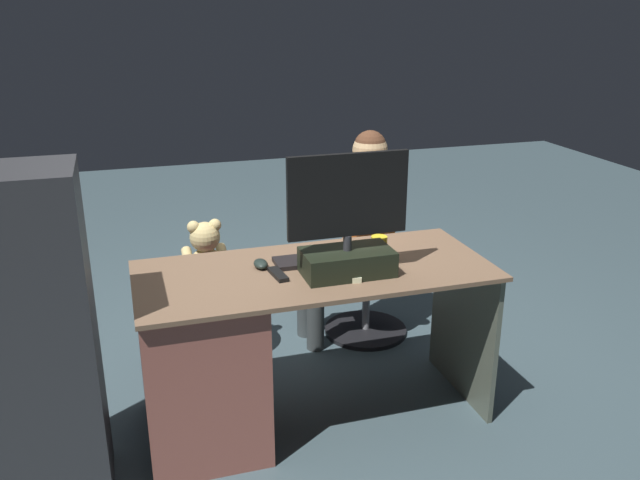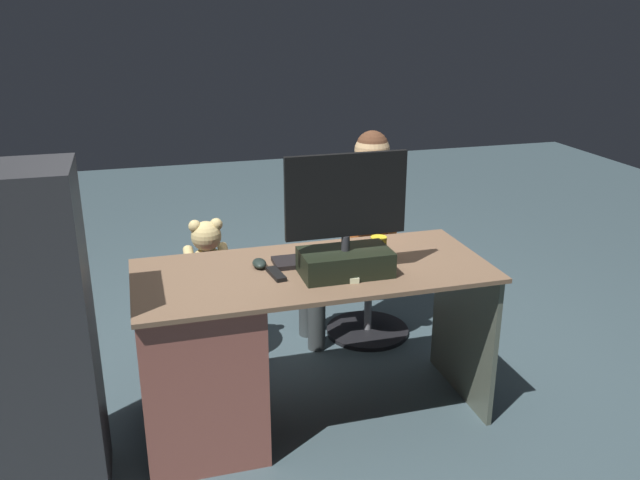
{
  "view_description": "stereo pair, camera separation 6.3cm",
  "coord_description": "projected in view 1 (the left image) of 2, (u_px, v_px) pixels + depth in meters",
  "views": [
    {
      "loc": [
        0.77,
        2.98,
        1.84
      ],
      "look_at": [
        -0.11,
        0.11,
        0.77
      ],
      "focal_mm": 37.38,
      "sensor_mm": 36.0,
      "label": 1
    },
    {
      "loc": [
        0.71,
        3.0,
        1.84
      ],
      "look_at": [
        -0.11,
        0.11,
        0.77
      ],
      "focal_mm": 37.38,
      "sensor_mm": 36.0,
      "label": 2
    }
  ],
  "objects": [
    {
      "name": "keyboard",
      "position": [
        321.0,
        259.0,
        2.98
      ],
      "size": [
        0.42,
        0.14,
        0.02
      ],
      "primitive_type": "cube",
      "color": "black",
      "rests_on": "desk"
    },
    {
      "name": "desk",
      "position": [
        223.0,
        354.0,
        2.9
      ],
      "size": [
        1.55,
        0.68,
        0.74
      ],
      "color": "brown",
      "rests_on": "ground_plane"
    },
    {
      "name": "person",
      "position": [
        356.0,
        220.0,
        3.68
      ],
      "size": [
        0.5,
        0.49,
        1.2
      ],
      "color": "#D35D22",
      "rests_on": "ground_plane"
    },
    {
      "name": "notebook_binder",
      "position": [
        332.0,
        268.0,
        2.88
      ],
      "size": [
        0.28,
        0.34,
        0.02
      ],
      "primitive_type": "cube",
      "rotation": [
        0.0,
        0.0,
        -0.23
      ],
      "color": "beige",
      "rests_on": "desk"
    },
    {
      "name": "teddy_bear",
      "position": [
        206.0,
        253.0,
        3.46
      ],
      "size": [
        0.24,
        0.24,
        0.35
      ],
      "color": "#D8BE7B",
      "rests_on": "office_chair_teddy"
    },
    {
      "name": "equipment_rack",
      "position": [
        34.0,
        344.0,
        2.44
      ],
      "size": [
        0.44,
        0.36,
        1.32
      ],
      "primitive_type": "cube",
      "color": "#2F3033",
      "rests_on": "ground_plane"
    },
    {
      "name": "office_chair_teddy",
      "position": [
        210.0,
        316.0,
        3.57
      ],
      "size": [
        0.53,
        0.53,
        0.45
      ],
      "color": "black",
      "rests_on": "ground_plane"
    },
    {
      "name": "cup",
      "position": [
        379.0,
        245.0,
        3.05
      ],
      "size": [
        0.07,
        0.07,
        0.09
      ],
      "primitive_type": "cylinder",
      "color": "yellow",
      "rests_on": "desk"
    },
    {
      "name": "monitor",
      "position": [
        347.0,
        239.0,
        2.79
      ],
      "size": [
        0.52,
        0.21,
        0.52
      ],
      "color": "black",
      "rests_on": "desk"
    },
    {
      "name": "visitor_chair",
      "position": [
        366.0,
        291.0,
        3.85
      ],
      "size": [
        0.48,
        0.48,
        0.45
      ],
      "color": "black",
      "rests_on": "ground_plane"
    },
    {
      "name": "ground_plane",
      "position": [
        293.0,
        372.0,
        3.51
      ],
      "size": [
        10.0,
        10.0,
        0.0
      ],
      "primitive_type": "plane",
      "color": "#3D5057"
    },
    {
      "name": "computer_mouse",
      "position": [
        261.0,
        264.0,
        2.91
      ],
      "size": [
        0.06,
        0.1,
        0.04
      ],
      "primitive_type": "ellipsoid",
      "color": "#1F2A26",
      "rests_on": "desk"
    },
    {
      "name": "tv_remote",
      "position": [
        278.0,
        274.0,
        2.82
      ],
      "size": [
        0.06,
        0.15,
        0.02
      ],
      "primitive_type": "cube",
      "rotation": [
        0.0,
        0.0,
        0.12
      ],
      "color": "black",
      "rests_on": "desk"
    }
  ]
}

